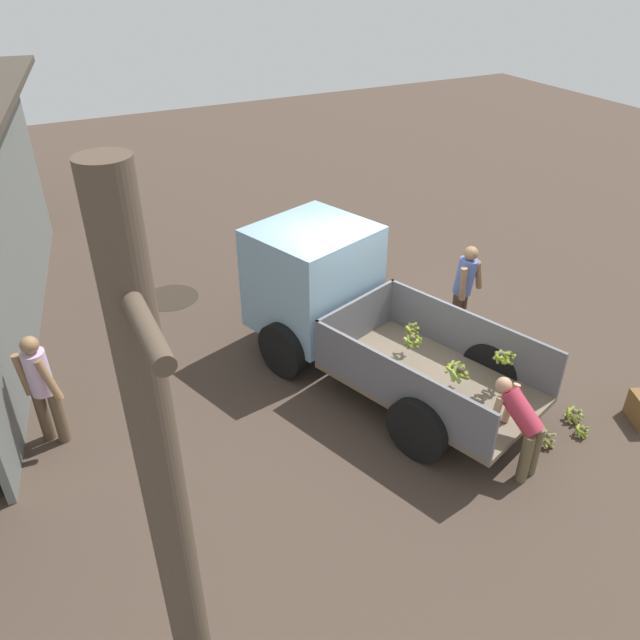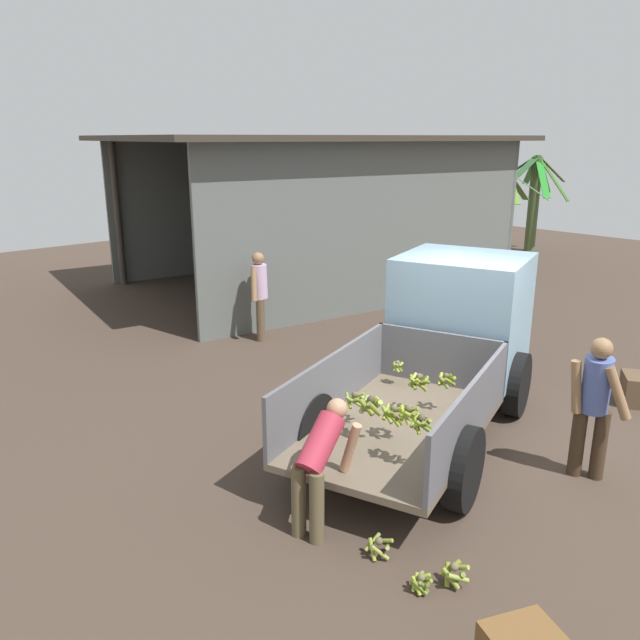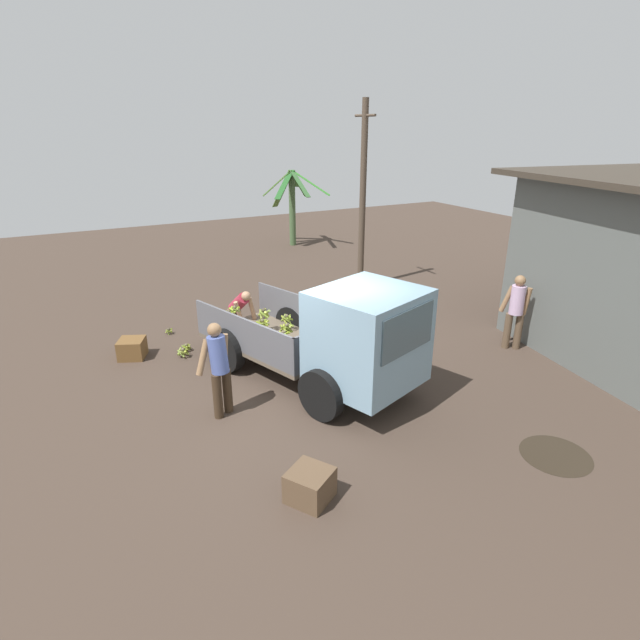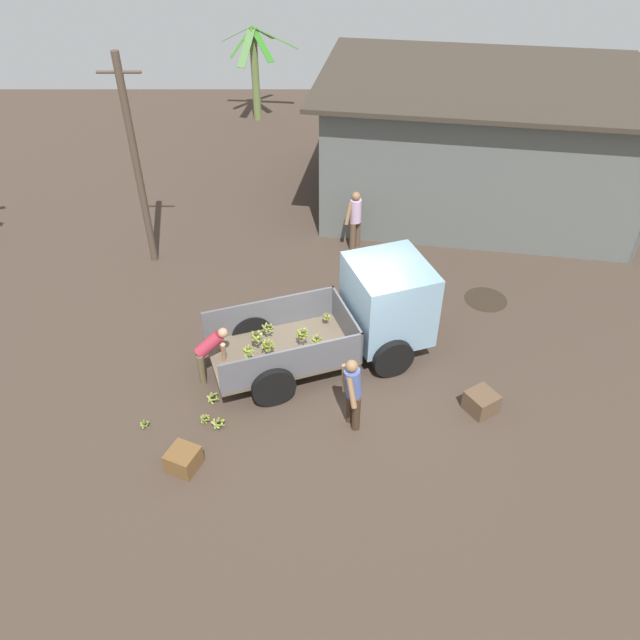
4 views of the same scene
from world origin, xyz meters
TOP-DOWN VIEW (x-y plane):
  - ground at (0.00, 0.00)m, footprint 36.00×36.00m
  - mud_patch_0 at (3.56, 2.43)m, footprint 1.03×1.03m
  - cargo_truck at (0.54, 0.58)m, footprint 4.88×3.10m
  - warehouse_shed at (4.62, 7.54)m, footprint 10.15×8.10m
  - banana_palm_0 at (10.50, 6.05)m, footprint 2.58×2.40m
  - banana_palm_1 at (12.92, 6.38)m, footprint 2.50×2.25m
  - person_foreground_visitor at (0.12, -1.62)m, footprint 0.45×0.66m
  - person_worker_loading at (-2.71, -0.30)m, footprint 0.72×0.59m
  - person_bystander_near_shed at (0.47, 4.84)m, footprint 0.53×0.52m
  - banana_bunch_on_ground_0 at (-2.41, -1.68)m, footprint 0.27×0.27m
  - banana_bunch_on_ground_1 at (-2.68, -1.54)m, footprint 0.20×0.21m
  - banana_bunch_on_ground_3 at (-2.60, -1.00)m, footprint 0.26×0.26m

SIDE VIEW (x-z plane):
  - ground at x=0.00m, z-range 0.00..0.00m
  - mud_patch_0 at x=3.56m, z-range 0.00..0.01m
  - banana_bunch_on_ground_1 at x=-2.68m, z-range 0.01..0.18m
  - banana_bunch_on_ground_3 at x=-2.60m, z-range 0.02..0.22m
  - banana_bunch_on_ground_0 at x=-2.41m, z-range 0.02..0.23m
  - person_worker_loading at x=-2.71m, z-range 0.11..1.35m
  - person_foreground_visitor at x=0.12m, z-range 0.09..1.74m
  - person_bystander_near_shed at x=0.47m, z-range 0.09..1.75m
  - cargo_truck at x=0.54m, z-range 0.05..2.14m
  - banana_palm_0 at x=10.50m, z-range 0.10..2.86m
  - banana_palm_1 at x=12.92m, z-range 0.11..3.23m
  - warehouse_shed at x=4.62m, z-range 0.81..4.52m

